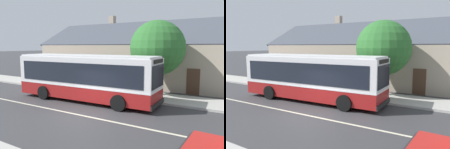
% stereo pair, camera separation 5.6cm
% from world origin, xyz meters
% --- Properties ---
extents(ground_plane, '(300.00, 300.00, 0.00)m').
position_xyz_m(ground_plane, '(0.00, 0.00, 0.00)').
color(ground_plane, '#38383A').
extents(sidewalk_far, '(60.00, 3.00, 0.15)m').
position_xyz_m(sidewalk_far, '(0.00, 6.00, 0.07)').
color(sidewalk_far, '#ADAAA3').
rests_on(sidewalk_far, ground).
extents(curb_near, '(60.00, 0.50, 0.12)m').
position_xyz_m(curb_near, '(0.00, -4.75, 0.06)').
color(curb_near, '#ADAAA3').
rests_on(curb_near, ground).
extents(lane_divider_stripe, '(60.00, 0.16, 0.01)m').
position_xyz_m(lane_divider_stripe, '(0.00, 0.00, 0.00)').
color(lane_divider_stripe, beige).
rests_on(lane_divider_stripe, ground).
extents(community_building, '(27.05, 10.48, 7.65)m').
position_xyz_m(community_building, '(0.39, 13.93, 2.13)').
color(community_building, tan).
rests_on(community_building, ground).
extents(transit_bus, '(10.68, 3.04, 3.25)m').
position_xyz_m(transit_bus, '(-1.86, 2.90, 1.74)').
color(transit_bus, maroon).
rests_on(transit_bus, ground).
extents(bench_by_building, '(1.55, 0.51, 0.94)m').
position_xyz_m(bench_by_building, '(-10.03, 5.95, 0.56)').
color(bench_by_building, brown).
rests_on(bench_by_building, sidewalk_far).
extents(bench_down_street, '(1.89, 0.51, 0.94)m').
position_xyz_m(bench_down_street, '(-6.00, 5.96, 0.58)').
color(bench_down_street, brown).
rests_on(bench_down_street, sidewalk_far).
extents(street_tree_primary, '(4.16, 4.16, 5.82)m').
position_xyz_m(street_tree_primary, '(2.05, 6.68, 3.73)').
color(street_tree_primary, '#4C3828').
rests_on(street_tree_primary, ground).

